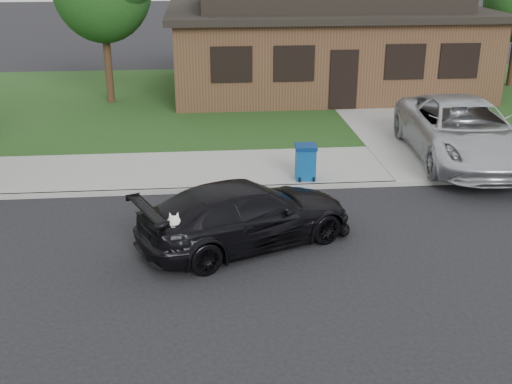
{
  "coord_description": "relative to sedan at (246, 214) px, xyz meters",
  "views": [
    {
      "loc": [
        -1.21,
        -11.41,
        5.8
      ],
      "look_at": [
        -0.1,
        0.59,
        1.1
      ],
      "focal_mm": 45.0,
      "sensor_mm": 36.0,
      "label": 1
    }
  ],
  "objects": [
    {
      "name": "driveway",
      "position": [
        6.31,
        9.52,
        -0.59
      ],
      "size": [
        4.5,
        13.0,
        0.14
      ],
      "primitive_type": "cube",
      "color": "gray",
      "rests_on": "ground"
    },
    {
      "name": "sedan",
      "position": [
        0.0,
        0.0,
        0.0
      ],
      "size": [
        4.88,
        3.53,
        1.31
      ],
      "rotation": [
        0.0,
        0.0,
        1.99
      ],
      "color": "black",
      "rests_on": "ground"
    },
    {
      "name": "curb",
      "position": [
        0.31,
        3.02,
        -0.6
      ],
      "size": [
        60.0,
        0.12,
        0.12
      ],
      "primitive_type": "cube",
      "color": "gray",
      "rests_on": "ground"
    },
    {
      "name": "lawn",
      "position": [
        0.31,
        12.52,
        -0.59
      ],
      "size": [
        60.0,
        13.0,
        0.13
      ],
      "primitive_type": "cube",
      "color": "#193814",
      "rests_on": "ground"
    },
    {
      "name": "house",
      "position": [
        4.31,
        14.52,
        1.48
      ],
      "size": [
        12.6,
        8.6,
        4.65
      ],
      "color": "#422B1C",
      "rests_on": "ground"
    },
    {
      "name": "recycling_bin",
      "position": [
        1.79,
        3.45,
        -0.08
      ],
      "size": [
        0.57,
        0.6,
        0.9
      ],
      "rotation": [
        0.0,
        0.0,
        -0.06
      ],
      "color": "navy",
      "rests_on": "sidewalk"
    },
    {
      "name": "sidewalk",
      "position": [
        0.31,
        4.52,
        -0.6
      ],
      "size": [
        60.0,
        3.0,
        0.12
      ],
      "primitive_type": "cube",
      "color": "gray",
      "rests_on": "ground"
    },
    {
      "name": "minivan",
      "position": [
        6.35,
        4.55,
        0.3
      ],
      "size": [
        3.17,
        6.1,
        1.64
      ],
      "primitive_type": "imported",
      "rotation": [
        0.0,
        0.0,
        -0.08
      ],
      "color": "silver",
      "rests_on": "driveway"
    },
    {
      "name": "ground",
      "position": [
        0.31,
        -0.48,
        -0.66
      ],
      "size": [
        120.0,
        120.0,
        0.0
      ],
      "primitive_type": "plane",
      "color": "black",
      "rests_on": "ground"
    }
  ]
}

